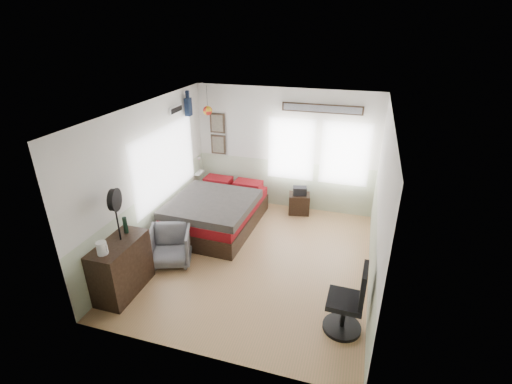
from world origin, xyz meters
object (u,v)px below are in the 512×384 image
at_px(armchair, 170,246).
at_px(nightstand, 299,203).
at_px(dresser, 122,267).
at_px(bed, 217,211).
at_px(task_chair, 349,305).

relative_size(armchair, nightstand, 1.58).
height_order(dresser, armchair, dresser).
distance_m(bed, nightstand, 1.87).
bearing_deg(task_chair, nightstand, 113.27).
bearing_deg(armchair, bed, 56.08).
relative_size(dresser, task_chair, 0.93).
xyz_separation_m(bed, nightstand, (1.52, 1.08, -0.12)).
xyz_separation_m(bed, armchair, (-0.32, -1.41, -0.02)).
xyz_separation_m(armchair, task_chair, (3.13, -0.76, 0.11)).
relative_size(bed, nightstand, 4.96).
bearing_deg(armchair, task_chair, -34.91).
relative_size(nightstand, task_chair, 0.42).
height_order(nightstand, task_chair, task_chair).
distance_m(bed, dresser, 2.43).
height_order(armchair, task_chair, task_chair).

